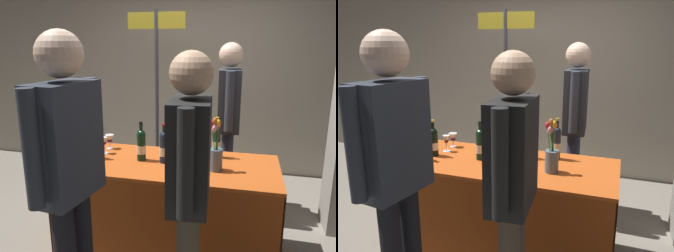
% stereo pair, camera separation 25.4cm
% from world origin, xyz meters
% --- Properties ---
extents(ground_plane, '(12.00, 12.00, 0.00)m').
position_xyz_m(ground_plane, '(0.00, 0.00, 0.00)').
color(ground_plane, gray).
extents(back_partition, '(7.98, 0.12, 2.81)m').
position_xyz_m(back_partition, '(0.00, 2.02, 1.41)').
color(back_partition, '#B2A893').
rests_on(back_partition, ground_plane).
extents(tasting_table, '(1.73, 0.76, 0.78)m').
position_xyz_m(tasting_table, '(0.00, 0.00, 0.54)').
color(tasting_table, '#B74C19').
rests_on(tasting_table, ground_plane).
extents(featured_wine_bottle, '(0.07, 0.07, 0.32)m').
position_xyz_m(featured_wine_bottle, '(-0.22, 0.00, 0.91)').
color(featured_wine_bottle, black).
rests_on(featured_wine_bottle, tasting_table).
extents(display_bottle_0, '(0.08, 0.08, 0.31)m').
position_xyz_m(display_bottle_0, '(-0.63, -0.05, 0.91)').
color(display_bottle_0, black).
rests_on(display_bottle_0, tasting_table).
extents(display_bottle_1, '(0.07, 0.07, 0.32)m').
position_xyz_m(display_bottle_1, '(-0.03, -0.01, 0.91)').
color(display_bottle_1, '#192333').
rests_on(display_bottle_1, tasting_table).
extents(display_bottle_2, '(0.07, 0.07, 0.30)m').
position_xyz_m(display_bottle_2, '(0.11, 0.16, 0.91)').
color(display_bottle_2, '#192333').
rests_on(display_bottle_2, tasting_table).
extents(display_bottle_3, '(0.08, 0.08, 0.34)m').
position_xyz_m(display_bottle_3, '(-0.70, -0.17, 0.92)').
color(display_bottle_3, '#192333').
rests_on(display_bottle_3, tasting_table).
extents(display_bottle_4, '(0.07, 0.07, 0.34)m').
position_xyz_m(display_bottle_4, '(0.36, 0.22, 0.92)').
color(display_bottle_4, '#192333').
rests_on(display_bottle_4, tasting_table).
extents(wine_glass_near_vendor, '(0.07, 0.07, 0.14)m').
position_xyz_m(wine_glass_near_vendor, '(0.15, -0.28, 0.88)').
color(wine_glass_near_vendor, silver).
rests_on(wine_glass_near_vendor, tasting_table).
extents(wine_glass_mid, '(0.07, 0.07, 0.15)m').
position_xyz_m(wine_glass_mid, '(-0.59, 0.09, 0.88)').
color(wine_glass_mid, silver).
rests_on(wine_glass_mid, tasting_table).
extents(wine_glass_near_taster, '(0.08, 0.08, 0.13)m').
position_xyz_m(wine_glass_near_taster, '(-0.60, 0.23, 0.87)').
color(wine_glass_near_taster, silver).
rests_on(wine_glass_near_taster, tasting_table).
extents(flower_vase, '(0.11, 0.10, 0.41)m').
position_xyz_m(flower_vase, '(0.38, -0.08, 0.91)').
color(flower_vase, slate).
rests_on(flower_vase, tasting_table).
extents(vendor_presenter, '(0.24, 0.56, 1.72)m').
position_xyz_m(vendor_presenter, '(0.42, 0.86, 1.03)').
color(vendor_presenter, '#2D3347').
rests_on(vendor_presenter, ground_plane).
extents(taster_foreground_right, '(0.26, 0.57, 1.77)m').
position_xyz_m(taster_foreground_right, '(-0.33, -0.91, 1.07)').
color(taster_foreground_right, black).
rests_on(taster_foreground_right, ground_plane).
extents(taster_foreground_left, '(0.24, 0.57, 1.67)m').
position_xyz_m(taster_foreground_left, '(0.30, -0.75, 1.00)').
color(taster_foreground_left, '#4C4233').
rests_on(taster_foreground_left, ground_plane).
extents(booth_signpost, '(0.63, 0.04, 2.06)m').
position_xyz_m(booth_signpost, '(-0.40, 1.11, 1.31)').
color(booth_signpost, '#47474C').
rests_on(booth_signpost, ground_plane).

